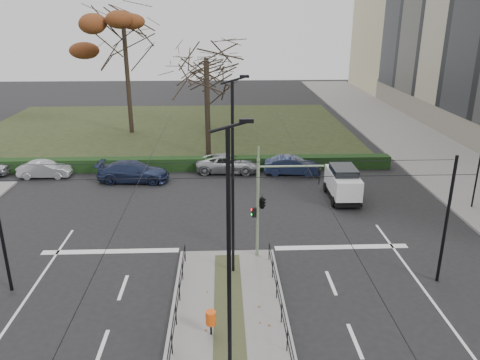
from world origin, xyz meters
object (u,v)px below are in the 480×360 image
object	(u,v)px
rust_tree	(124,28)
parked_car_fifth	(292,166)
litter_bin	(211,318)
parked_car_fourth	(228,163)
traffic_light	(264,201)
streetlamp_median_far	(233,179)
bare_tree_center	(206,63)
parked_car_third	(133,172)
parked_car_second	(45,169)
white_van	(343,182)
bare_tree_near	(206,68)
streetlamp_median_near	(230,266)

from	to	relation	value
rust_tree	parked_car_fifth	size ratio (longest dim) A/B	3.17
litter_bin	parked_car_fourth	world-z (taller)	parked_car_fourth
traffic_light	rust_tree	xyz separation A→B (m)	(-11.17, 26.21, 7.11)
streetlamp_median_far	bare_tree_center	distance (m)	29.65
parked_car_third	parked_car_fourth	world-z (taller)	parked_car_third
parked_car_second	white_van	size ratio (longest dim) A/B	0.94
traffic_light	bare_tree_near	bearing A→B (deg)	99.99
parked_car_fifth	white_van	bearing A→B (deg)	-146.28
streetlamp_median_near	white_van	distance (m)	18.49
parked_car_second	white_van	world-z (taller)	white_van
bare_tree_near	parked_car_fifth	distance (m)	10.69
rust_tree	parked_car_fifth	bearing A→B (deg)	-43.05
parked_car_third	bare_tree_near	size ratio (longest dim) A/B	0.49
parked_car_fourth	white_van	bearing A→B (deg)	-124.11
litter_bin	bare_tree_center	bearing A→B (deg)	91.69
parked_car_second	parked_car_third	xyz separation A→B (m)	(6.76, -1.15, 0.12)
rust_tree	parked_car_fifth	xyz separation A→B (m)	(14.47, -13.52, -9.50)
bare_tree_center	bare_tree_near	bearing A→B (deg)	-88.14
traffic_light	white_van	world-z (taller)	traffic_light
bare_tree_near	bare_tree_center	bearing A→B (deg)	91.86
traffic_light	litter_bin	xyz separation A→B (m)	(-2.48, -6.07, -2.23)
streetlamp_median_near	parked_car_second	size ratio (longest dim) A/B	2.34
traffic_light	streetlamp_median_far	size ratio (longest dim) A/B	0.56
rust_tree	streetlamp_median_far	bearing A→B (deg)	-70.79
streetlamp_median_far	white_van	bearing A→B (deg)	51.04
bare_tree_center	parked_car_fifth	bearing A→B (deg)	-66.09
parked_car_second	parked_car_fourth	distance (m)	13.68
litter_bin	parked_car_fourth	size ratio (longest dim) A/B	0.20
litter_bin	bare_tree_center	xyz separation A→B (m)	(-1.01, 34.08, 5.91)
streetlamp_median_far	rust_tree	bearing A→B (deg)	109.21
streetlamp_median_far	streetlamp_median_near	bearing A→B (deg)	-92.28
streetlamp_median_far	white_van	world-z (taller)	streetlamp_median_far
streetlamp_median_far	parked_car_third	size ratio (longest dim) A/B	1.77
litter_bin	bare_tree_near	bearing A→B (deg)	91.62
streetlamp_median_far	parked_car_fifth	bearing A→B (deg)	71.28
parked_car_second	bare_tree_near	xyz separation A→B (m)	(12.03, 5.20, 6.78)
streetlamp_median_near	rust_tree	distance (m)	36.68
streetlamp_median_near	parked_car_fourth	bearing A→B (deg)	89.31
bare_tree_center	parked_car_fourth	bearing A→B (deg)	-82.33
traffic_light	parked_car_third	size ratio (longest dim) A/B	0.99
parked_car_fourth	bare_tree_center	xyz separation A→B (m)	(-1.96, 14.52, 6.08)
litter_bin	white_van	xyz separation A→B (m)	(8.36, 13.71, 0.31)
parked_car_third	rust_tree	world-z (taller)	rust_tree
parked_car_second	parked_car_third	bearing A→B (deg)	-100.46
traffic_light	parked_car_third	xyz separation A→B (m)	(-8.43, 11.60, -2.33)
parked_car_second	parked_car_fourth	bearing A→B (deg)	-87.73
streetlamp_median_near	parked_car_second	xyz separation A→B (m)	(-13.39, 21.57, -4.02)
streetlamp_median_near	traffic_light	bearing A→B (deg)	78.46
rust_tree	bare_tree_center	size ratio (longest dim) A/B	1.39
bare_tree_center	bare_tree_near	world-z (taller)	bare_tree_near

